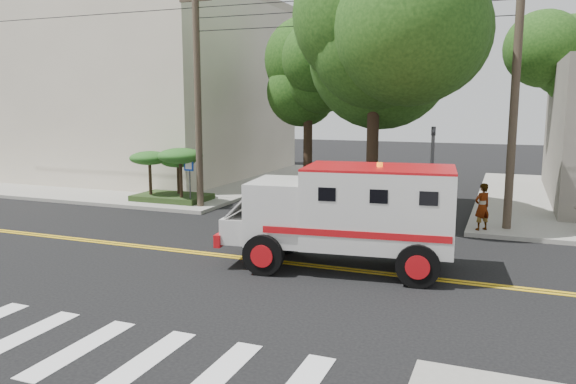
% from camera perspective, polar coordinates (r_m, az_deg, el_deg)
% --- Properties ---
extents(ground, '(100.00, 100.00, 0.00)m').
position_cam_1_polar(ground, '(15.96, -2.33, -6.96)').
color(ground, black).
rests_on(ground, ground).
extents(sidewalk_nw, '(17.00, 17.00, 0.15)m').
position_cam_1_polar(sidewalk_nw, '(34.14, -13.98, 1.53)').
color(sidewalk_nw, gray).
rests_on(sidewalk_nw, ground).
extents(building_left, '(16.00, 14.00, 10.00)m').
position_cam_1_polar(building_left, '(36.26, -15.51, 9.94)').
color(building_left, beige).
rests_on(building_left, sidewalk_nw).
extents(utility_pole_left, '(0.28, 0.28, 9.00)m').
position_cam_1_polar(utility_pole_left, '(23.25, -9.15, 9.20)').
color(utility_pole_left, '#382D23').
rests_on(utility_pole_left, ground).
extents(utility_pole_right, '(0.28, 0.28, 9.00)m').
position_cam_1_polar(utility_pole_right, '(20.22, 22.02, 8.69)').
color(utility_pole_right, '#382D23').
rests_on(utility_pole_right, ground).
extents(tree_main, '(6.08, 5.70, 9.85)m').
position_cam_1_polar(tree_main, '(20.86, 9.91, 16.65)').
color(tree_main, black).
rests_on(tree_main, ground).
extents(tree_left, '(4.48, 4.20, 7.70)m').
position_cam_1_polar(tree_left, '(27.33, 2.56, 11.85)').
color(tree_left, black).
rests_on(tree_left, ground).
extents(tree_right, '(4.80, 4.50, 8.20)m').
position_cam_1_polar(tree_right, '(29.95, 27.10, 11.34)').
color(tree_right, black).
rests_on(tree_right, ground).
extents(traffic_signal, '(0.15, 0.18, 3.60)m').
position_cam_1_polar(traffic_signal, '(19.89, 14.42, 2.50)').
color(traffic_signal, '#3F3F42').
rests_on(traffic_signal, ground).
extents(accessibility_sign, '(0.45, 0.10, 2.02)m').
position_cam_1_polar(accessibility_sign, '(23.90, -9.98, 1.64)').
color(accessibility_sign, '#3F3F42').
rests_on(accessibility_sign, ground).
extents(palm_planter, '(3.52, 2.63, 2.36)m').
position_cam_1_polar(palm_planter, '(24.91, -11.89, 2.53)').
color(palm_planter, '#1E3314').
rests_on(palm_planter, sidewalk_nw).
extents(armored_truck, '(6.32, 3.06, 2.77)m').
position_cam_1_polar(armored_truck, '(14.91, 6.16, -1.91)').
color(armored_truck, beige).
rests_on(armored_truck, ground).
extents(pedestrian_a, '(0.69, 0.68, 1.60)m').
position_cam_1_polar(pedestrian_a, '(19.92, 19.12, -1.42)').
color(pedestrian_a, gray).
rests_on(pedestrian_a, sidewalk_ne).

